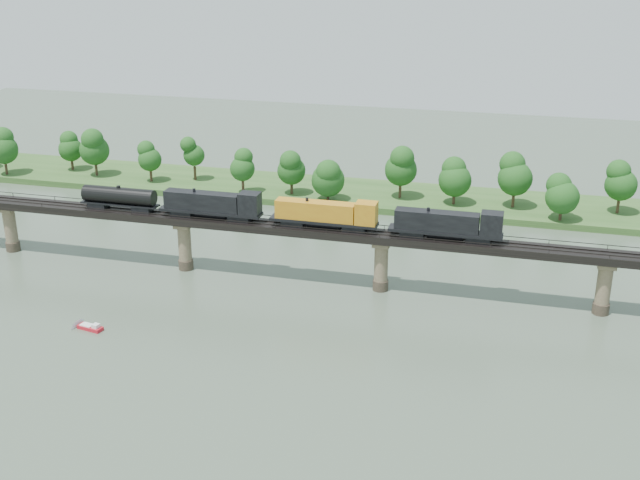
# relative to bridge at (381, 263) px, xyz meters

# --- Properties ---
(ground) EXTENTS (400.00, 400.00, 0.00)m
(ground) POSITION_rel_bridge_xyz_m (0.00, -30.00, -5.46)
(ground) COLOR #3A4A3B
(ground) RESTS_ON ground
(far_bank) EXTENTS (300.00, 24.00, 1.60)m
(far_bank) POSITION_rel_bridge_xyz_m (0.00, 55.00, -4.66)
(far_bank) COLOR #2B4F1F
(far_bank) RESTS_ON ground
(bridge) EXTENTS (236.00, 30.00, 11.50)m
(bridge) POSITION_rel_bridge_xyz_m (0.00, 0.00, 0.00)
(bridge) COLOR #473A2D
(bridge) RESTS_ON ground
(bridge_superstructure) EXTENTS (220.00, 4.90, 0.75)m
(bridge_superstructure) POSITION_rel_bridge_xyz_m (0.00, 0.00, 6.33)
(bridge_superstructure) COLOR black
(bridge_superstructure) RESTS_ON bridge
(far_treeline) EXTENTS (289.06, 17.54, 13.60)m
(far_treeline) POSITION_rel_bridge_xyz_m (-8.21, 50.52, 3.37)
(far_treeline) COLOR #382619
(far_treeline) RESTS_ON far_bank
(freight_train) EXTENTS (83.70, 3.26, 5.76)m
(freight_train) POSITION_rel_bridge_xyz_m (-18.62, 0.00, 8.79)
(freight_train) COLOR black
(freight_train) RESTS_ON bridge
(motorboat) EXTENTS (4.79, 2.50, 1.28)m
(motorboat) POSITION_rel_bridge_xyz_m (-45.06, -28.92, -5.02)
(motorboat) COLOR red
(motorboat) RESTS_ON ground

